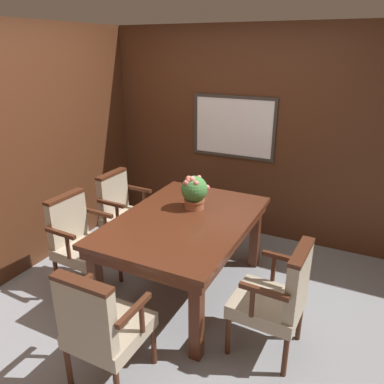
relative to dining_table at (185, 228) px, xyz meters
name	(u,v)px	position (x,y,z in m)	size (l,w,h in m)	color
ground_plane	(165,301)	(-0.09, -0.24, -0.67)	(14.00, 14.00, 0.00)	gray
wall_back	(234,134)	(-0.09, 1.49, 0.56)	(7.20, 0.08, 2.45)	#4C2816
wall_left	(21,153)	(-1.69, -0.24, 0.56)	(0.06, 7.20, 2.45)	#4C2816
dining_table	(185,228)	(0.00, 0.00, 0.00)	(1.13, 1.64, 0.77)	#4C2314
chair_left_far	(124,210)	(-0.96, 0.38, -0.17)	(0.51, 0.53, 0.92)	#472314
chair_right_near	(278,296)	(0.96, -0.39, -0.17)	(0.52, 0.54, 0.92)	#472314
chair_head_near	(102,325)	(0.00, -1.20, -0.17)	(0.53, 0.50, 0.92)	#472314
chair_left_near	(80,239)	(-0.94, -0.35, -0.17)	(0.52, 0.54, 0.92)	#472314
potted_plant	(194,191)	(-0.02, 0.24, 0.27)	(0.26, 0.25, 0.33)	#9E5638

